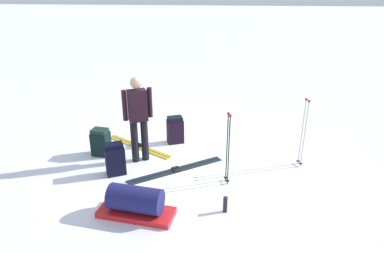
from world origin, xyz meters
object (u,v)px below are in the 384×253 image
at_px(ski_pair_far, 139,146).
at_px(gear_sled, 136,203).
at_px(ski_poles_planted_near, 228,145).
at_px(ski_pair_near, 176,170).
at_px(skier_standing, 138,115).
at_px(backpack_bright, 175,130).
at_px(backpack_small_spare, 115,159).
at_px(backpack_large_dark, 101,142).
at_px(ski_poles_planted_far, 304,130).
at_px(thermos_bottle, 225,204).

xyz_separation_m(ski_pair_far, gear_sled, (-2.32, -0.48, 0.21)).
bearing_deg(ski_poles_planted_near, ski_pair_near, 70.52).
relative_size(skier_standing, backpack_bright, 2.84).
height_order(backpack_bright, backpack_small_spare, backpack_small_spare).
bearing_deg(backpack_large_dark, backpack_bright, -64.09).
distance_m(ski_poles_planted_far, gear_sled, 3.36).
bearing_deg(backpack_bright, backpack_large_dark, 115.91).
xyz_separation_m(ski_poles_planted_near, ski_poles_planted_far, (0.74, -1.41, 0.02)).
distance_m(ski_poles_planted_near, ski_poles_planted_far, 1.59).
bearing_deg(backpack_small_spare, ski_poles_planted_far, -80.01).
xyz_separation_m(ski_pair_near, ski_poles_planted_near, (-0.33, -0.94, 0.72)).
relative_size(backpack_small_spare, ski_poles_planted_far, 0.46).
height_order(backpack_small_spare, ski_poles_planted_far, ski_poles_planted_far).
distance_m(backpack_small_spare, ski_poles_planted_near, 2.08).
bearing_deg(skier_standing, ski_pair_far, 16.82).
bearing_deg(ski_pair_near, skier_standing, 64.29).
bearing_deg(skier_standing, ski_pair_near, -115.71).
xyz_separation_m(ski_pair_far, backpack_small_spare, (-1.13, 0.16, 0.29)).
relative_size(skier_standing, ski_pair_near, 1.00).
xyz_separation_m(backpack_large_dark, backpack_small_spare, (-0.73, -0.51, 0.03)).
relative_size(skier_standing, gear_sled, 1.40).
relative_size(ski_pair_near, backpack_large_dark, 3.03).
distance_m(ski_pair_near, backpack_bright, 1.27).
height_order(skier_standing, ski_pair_far, skier_standing).
bearing_deg(ski_poles_planted_far, skier_standing, 90.83).
height_order(backpack_small_spare, thermos_bottle, backpack_small_spare).
bearing_deg(thermos_bottle, ski_poles_planted_far, -42.10).
relative_size(backpack_small_spare, thermos_bottle, 2.37).
distance_m(ski_pair_near, ski_poles_planted_near, 1.23).
relative_size(skier_standing, ski_pair_far, 1.10).
bearing_deg(backpack_small_spare, backpack_bright, -32.84).
distance_m(ski_pair_far, thermos_bottle, 2.81).
bearing_deg(backpack_small_spare, backpack_large_dark, 34.72).
xyz_separation_m(backpack_large_dark, gear_sled, (-1.92, -1.15, -0.05)).
bearing_deg(ski_poles_planted_far, backpack_small_spare, 99.99).
xyz_separation_m(ski_pair_near, ski_pair_far, (0.93, 0.92, 0.00)).
xyz_separation_m(skier_standing, ski_pair_near, (-0.36, -0.75, -0.94)).
bearing_deg(ski_poles_planted_far, gear_sled, 122.65).
relative_size(ski_pair_near, ski_poles_planted_near, 1.30).
distance_m(ski_poles_planted_near, gear_sled, 1.81).
height_order(backpack_large_dark, backpack_bright, backpack_bright).
bearing_deg(ski_poles_planted_near, thermos_bottle, 177.94).
xyz_separation_m(backpack_large_dark, ski_poles_planted_near, (-0.87, -2.54, 0.45)).
relative_size(ski_poles_planted_far, thermos_bottle, 5.18).
distance_m(gear_sled, thermos_bottle, 1.37).
height_order(ski_pair_near, thermos_bottle, thermos_bottle).
bearing_deg(ski_poles_planted_far, ski_pair_near, 99.83).
bearing_deg(ski_poles_planted_far, ski_poles_planted_near, 117.66).
bearing_deg(skier_standing, ski_poles_planted_far, -89.17).
xyz_separation_m(backpack_bright, gear_sled, (-2.61, 0.28, -0.07)).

